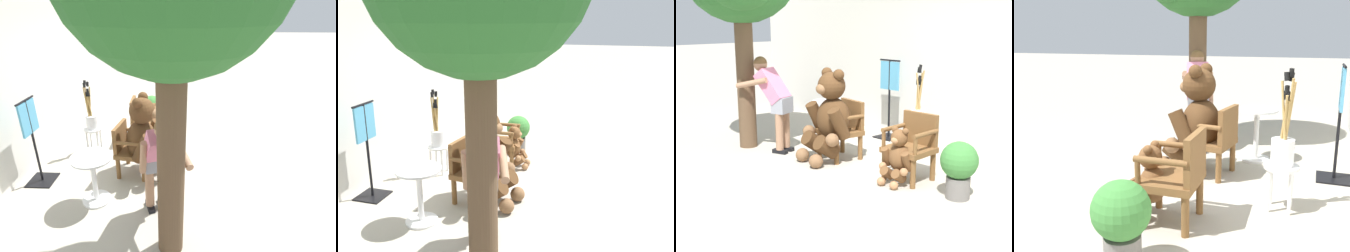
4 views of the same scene
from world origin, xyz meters
The scene contains 12 objects.
ground_plane centered at (0.00, 0.00, 0.00)m, with size 60.00×60.00×0.00m, color #A8A091.
back_wall centered at (0.00, 2.40, 1.40)m, with size 10.00×0.16×2.80m, color beige.
wooden_chair_left centered at (-0.65, 0.59, 0.46)m, with size 0.63×0.59×0.86m.
wooden_chair_right centered at (0.66, 0.60, 0.46)m, with size 0.58×0.54×0.86m.
teddy_bear_large centered at (-0.67, 0.34, 0.66)m, with size 0.83×0.82×1.36m.
teddy_bear_small centered at (0.66, 0.31, 0.36)m, with size 0.44×0.42×0.73m.
person_visitor centered at (-1.64, 0.06, 0.89)m, with size 0.76×0.66×1.48m.
white_stool centered at (0.07, 1.45, 0.36)m, with size 0.34×0.34×0.46m.
brush_bucket centered at (0.07, 1.45, 0.67)m, with size 0.22×0.22×0.93m.
round_side_table centered at (-1.40, 0.98, 0.45)m, with size 0.56×0.56×0.72m.
potted_plant centered at (1.45, 0.47, 0.40)m, with size 0.44×0.44×0.68m.
clothing_display_stand centered at (-0.98, 1.99, 0.72)m, with size 0.44×0.40×1.36m.
Camera 2 is at (-5.10, -1.19, 2.47)m, focal length 40.00 mm.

